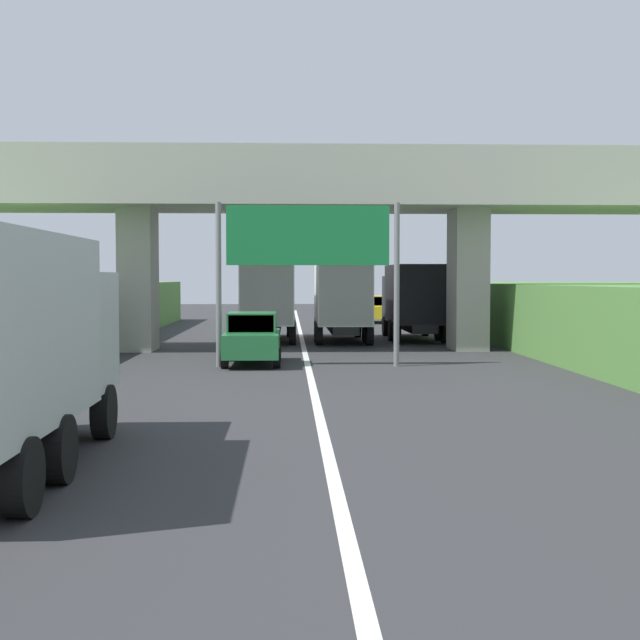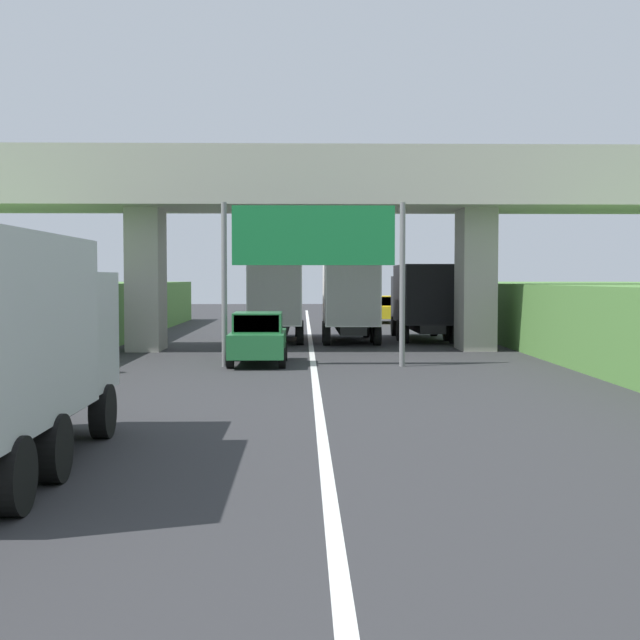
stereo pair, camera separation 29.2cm
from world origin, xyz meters
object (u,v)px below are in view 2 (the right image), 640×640
Objects in this scene: truck_orange at (349,298)px; truck_black at (422,298)px; construction_barrel_5 at (94,358)px; construction_barrel_4 at (42,376)px; car_green at (258,338)px; overhead_highway_sign at (313,246)px; car_yellow at (383,309)px; truck_blue at (277,298)px.

truck_orange is 1.00× the size of truck_black.
construction_barrel_4 is at bearing -91.62° from construction_barrel_5.
truck_black is at bearing 58.49° from car_green.
overhead_highway_sign reaches higher than car_yellow.
overhead_highway_sign reaches higher than truck_black.
car_green is 4.56× the size of construction_barrel_5.
truck_orange is 8.11× the size of construction_barrel_5.
car_yellow is (6.32, 16.15, -1.08)m from truck_blue.
truck_orange is at bearing 81.10° from overhead_highway_sign.
truck_blue is at bearing 88.48° from car_green.
truck_black is 15.65m from car_yellow.
truck_orange is 15.49m from construction_barrel_5.
car_yellow is 36.20m from construction_barrel_4.
truck_orange is 8.11× the size of construction_barrel_4.
truck_orange is at bearing -164.16° from truck_black.
truck_blue is 10.87m from car_green.
car_yellow is 4.56× the size of construction_barrel_4.
car_green reaches higher than construction_barrel_4.
car_green is at bearing -121.51° from truck_black.
truck_blue is at bearing 172.58° from truck_orange.
overhead_highway_sign is 3.59m from car_green.
truck_black is (5.15, 12.08, -1.94)m from overhead_highway_sign.
construction_barrel_4 is at bearing -115.40° from truck_orange.
overhead_highway_sign is 13.27m from truck_black.
construction_barrel_5 is (-6.56, -1.89, -3.41)m from overhead_highway_sign.
overhead_highway_sign is at bearing 16.06° from construction_barrel_5.
overhead_highway_sign reaches higher than truck_orange.
truck_orange is (1.74, 11.11, -1.94)m from overhead_highway_sign.
truck_blue is 1.78× the size of car_yellow.
truck_black is at bearing 4.65° from truck_blue.
construction_barrel_5 is at bearing -151.20° from car_green.
car_green is at bearing 56.46° from construction_barrel_4.
truck_orange and truck_black have the same top height.
truck_orange is 1.00× the size of truck_blue.
construction_barrel_5 is (-11.36, -29.57, -0.40)m from car_yellow.
truck_black is at bearing -88.70° from car_yellow.
overhead_highway_sign is 28.26m from car_yellow.
construction_barrel_4 is at bearing -108.51° from car_yellow.
overhead_highway_sign reaches higher than truck_blue.
truck_blue reaches higher than construction_barrel_4.
construction_barrel_4 is (-11.49, -34.33, -0.40)m from car_yellow.
truck_orange is at bearing 71.13° from car_green.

